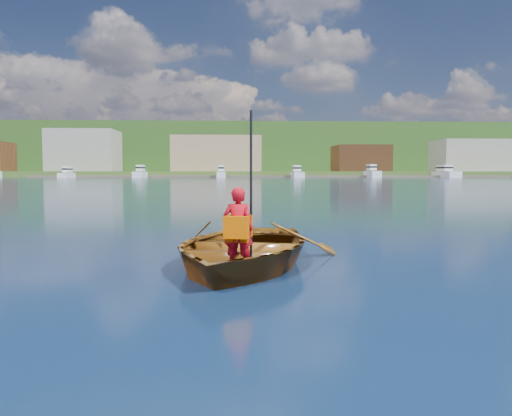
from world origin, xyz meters
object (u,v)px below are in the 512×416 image
rowboat (241,248)px  marina_yachts (252,173)px  dock (249,176)px  child_paddler (238,228)px

rowboat → marina_yachts: marina_yachts is taller
dock → rowboat: bearing=-91.6°
rowboat → marina_yachts: (4.98, 143.45, 1.14)m
child_paddler → marina_yachts: bearing=88.0°
rowboat → child_paddler: bearing=-93.3°
child_paddler → marina_yachts: marina_yachts is taller
rowboat → marina_yachts: 143.54m
marina_yachts → child_paddler: bearing=-92.0°
dock → marina_yachts: bearing=-79.4°
rowboat → marina_yachts: size_ratio=0.03×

